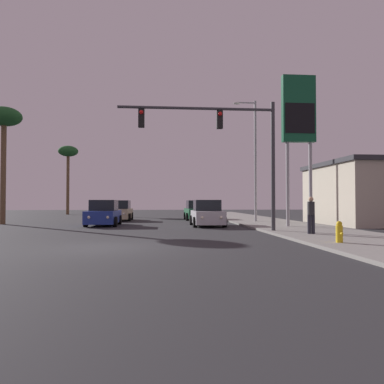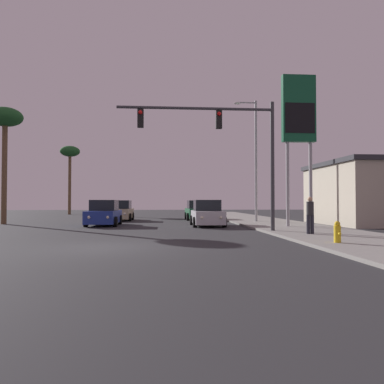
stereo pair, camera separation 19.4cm
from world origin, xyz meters
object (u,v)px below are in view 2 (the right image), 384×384
at_px(car_tan, 120,211).
at_px(pedestrian_on_sidewalk, 310,213).
at_px(street_lamp, 254,154).
at_px(car_silver, 207,214).
at_px(car_blue, 104,214).
at_px(traffic_light_mast, 228,138).
at_px(car_green, 197,211).
at_px(palm_tree_near, 5,123).
at_px(palm_tree_far, 70,155).
at_px(gas_station_sign, 299,117).
at_px(fire_hydrant, 337,232).

bearing_deg(car_tan, pedestrian_on_sidewalk, 125.27).
bearing_deg(street_lamp, car_silver, -139.48).
xyz_separation_m(car_blue, car_tan, (0.33, 6.60, 0.00)).
height_order(traffic_light_mast, street_lamp, street_lamp).
bearing_deg(traffic_light_mast, car_green, 91.10).
relative_size(car_blue, traffic_light_mast, 0.55).
xyz_separation_m(palm_tree_near, palm_tree_far, (-0.41, 20.00, 0.24)).
xyz_separation_m(gas_station_sign, pedestrian_on_sidewalk, (-1.45, -5.22, -5.58)).
bearing_deg(fire_hydrant, car_silver, 106.45).
distance_m(fire_hydrant, pedestrian_on_sidewalk, 3.68).
bearing_deg(fire_hydrant, gas_station_sign, 77.71).
bearing_deg(street_lamp, car_green, 128.30).
relative_size(car_green, pedestrian_on_sidewalk, 2.60).
height_order(traffic_light_mast, gas_station_sign, gas_station_sign).
distance_m(car_green, fire_hydrant, 19.64).
height_order(car_silver, palm_tree_near, palm_tree_near).
height_order(car_blue, fire_hydrant, car_blue).
height_order(car_green, pedestrian_on_sidewalk, pedestrian_on_sidewalk).
bearing_deg(car_blue, palm_tree_far, -69.75).
xyz_separation_m(fire_hydrant, palm_tree_near, (-17.23, 14.28, 6.62)).
xyz_separation_m(car_silver, street_lamp, (3.94, 3.36, 4.36)).
height_order(car_blue, gas_station_sign, gas_station_sign).
distance_m(car_blue, street_lamp, 11.74).
height_order(traffic_light_mast, fire_hydrant, traffic_light_mast).
bearing_deg(car_silver, car_blue, -8.39).
xyz_separation_m(pedestrian_on_sidewalk, palm_tree_near, (-17.70, 10.67, 6.07)).
distance_m(car_silver, fire_hydrant, 11.67).
bearing_deg(palm_tree_far, gas_station_sign, -52.45).
relative_size(car_silver, car_green, 0.99).
xyz_separation_m(traffic_light_mast, fire_hydrant, (2.92, -5.67, -4.27)).
bearing_deg(car_tan, car_green, -173.41).
distance_m(gas_station_sign, pedestrian_on_sidewalk, 7.78).
bearing_deg(pedestrian_on_sidewalk, palm_tree_far, 120.57).
bearing_deg(palm_tree_near, car_silver, -12.49).
xyz_separation_m(car_silver, traffic_light_mast, (0.39, -5.52, 4.00)).
xyz_separation_m(car_tan, car_green, (6.51, 0.58, 0.00)).
distance_m(car_blue, car_tan, 6.61).
height_order(palm_tree_near, palm_tree_far, palm_tree_far).
distance_m(street_lamp, gas_station_sign, 6.07).
height_order(car_blue, palm_tree_far, palm_tree_far).
bearing_deg(traffic_light_mast, pedestrian_on_sidewalk, -31.36).
bearing_deg(car_tan, palm_tree_near, 32.46).
bearing_deg(fire_hydrant, traffic_light_mast, 117.24).
xyz_separation_m(car_blue, palm_tree_near, (-7.22, 2.08, 6.35)).
bearing_deg(palm_tree_near, palm_tree_far, 91.18).
bearing_deg(fire_hydrant, street_lamp, 87.52).
distance_m(traffic_light_mast, street_lamp, 9.58).
height_order(car_green, gas_station_sign, gas_station_sign).
bearing_deg(car_blue, palm_tree_near, -14.85).
height_order(fire_hydrant, palm_tree_far, palm_tree_far).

